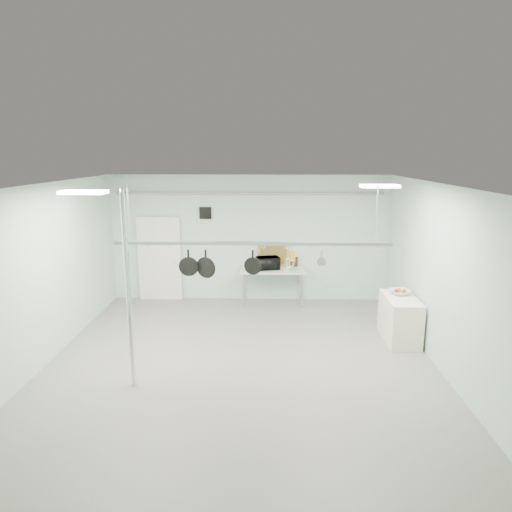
{
  "coord_description": "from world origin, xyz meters",
  "views": [
    {
      "loc": [
        0.49,
        -7.37,
        3.71
      ],
      "look_at": [
        0.26,
        1.0,
        1.82
      ],
      "focal_mm": 32.0,
      "sensor_mm": 36.0,
      "label": 1
    }
  ],
  "objects_px": {
    "chrome_pole": "(128,292)",
    "fruit_bowl": "(400,292)",
    "side_cabinet": "(400,319)",
    "skillet_right": "(253,262)",
    "prep_table": "(273,272)",
    "microwave": "(268,263)",
    "skillet_mid": "(206,264)",
    "pot_rack": "(252,242)",
    "coffee_canister": "(275,265)",
    "skillet_left": "(188,263)"
  },
  "relations": [
    {
      "from": "chrome_pole",
      "to": "coffee_canister",
      "type": "height_order",
      "value": "chrome_pole"
    },
    {
      "from": "side_cabinet",
      "to": "pot_rack",
      "type": "distance_m",
      "value": 3.62
    },
    {
      "from": "chrome_pole",
      "to": "fruit_bowl",
      "type": "xyz_separation_m",
      "value": [
        4.88,
        2.21,
        -0.65
      ]
    },
    {
      "from": "prep_table",
      "to": "microwave",
      "type": "xyz_separation_m",
      "value": [
        -0.12,
        0.01,
        0.23
      ]
    },
    {
      "from": "side_cabinet",
      "to": "microwave",
      "type": "bearing_deg",
      "value": 140.45
    },
    {
      "from": "fruit_bowl",
      "to": "skillet_mid",
      "type": "xyz_separation_m",
      "value": [
        -3.78,
        -1.31,
        0.88
      ]
    },
    {
      "from": "microwave",
      "to": "fruit_bowl",
      "type": "relative_size",
      "value": 1.39
    },
    {
      "from": "side_cabinet",
      "to": "pot_rack",
      "type": "bearing_deg",
      "value": -159.55
    },
    {
      "from": "coffee_canister",
      "to": "skillet_right",
      "type": "relative_size",
      "value": 0.51
    },
    {
      "from": "microwave",
      "to": "skillet_mid",
      "type": "distance_m",
      "value": 3.56
    },
    {
      "from": "pot_rack",
      "to": "microwave",
      "type": "height_order",
      "value": "pot_rack"
    },
    {
      "from": "chrome_pole",
      "to": "side_cabinet",
      "type": "distance_m",
      "value": 5.37
    },
    {
      "from": "microwave",
      "to": "fruit_bowl",
      "type": "distance_m",
      "value": 3.36
    },
    {
      "from": "chrome_pole",
      "to": "prep_table",
      "type": "distance_m",
      "value": 4.85
    },
    {
      "from": "chrome_pole",
      "to": "pot_rack",
      "type": "bearing_deg",
      "value": 25.35
    },
    {
      "from": "skillet_right",
      "to": "prep_table",
      "type": "bearing_deg",
      "value": 97.76
    },
    {
      "from": "side_cabinet",
      "to": "coffee_canister",
      "type": "xyz_separation_m",
      "value": [
        -2.5,
        2.23,
        0.56
      ]
    },
    {
      "from": "chrome_pole",
      "to": "prep_table",
      "type": "height_order",
      "value": "chrome_pole"
    },
    {
      "from": "microwave",
      "to": "fruit_bowl",
      "type": "height_order",
      "value": "microwave"
    },
    {
      "from": "prep_table",
      "to": "pot_rack",
      "type": "xyz_separation_m",
      "value": [
        -0.4,
        -3.3,
        1.4
      ]
    },
    {
      "from": "chrome_pole",
      "to": "fruit_bowl",
      "type": "height_order",
      "value": "chrome_pole"
    },
    {
      "from": "chrome_pole",
      "to": "prep_table",
      "type": "relative_size",
      "value": 2.0
    },
    {
      "from": "microwave",
      "to": "skillet_mid",
      "type": "relative_size",
      "value": 1.08
    },
    {
      "from": "prep_table",
      "to": "skillet_mid",
      "type": "xyz_separation_m",
      "value": [
        -1.2,
        -3.3,
        1.0
      ]
    },
    {
      "from": "chrome_pole",
      "to": "side_cabinet",
      "type": "xyz_separation_m",
      "value": [
        4.85,
        2.0,
        -1.15
      ]
    },
    {
      "from": "coffee_canister",
      "to": "fruit_bowl",
      "type": "height_order",
      "value": "coffee_canister"
    },
    {
      "from": "pot_rack",
      "to": "side_cabinet",
      "type": "bearing_deg",
      "value": 20.45
    },
    {
      "from": "pot_rack",
      "to": "skillet_right",
      "type": "height_order",
      "value": "pot_rack"
    },
    {
      "from": "chrome_pole",
      "to": "skillet_mid",
      "type": "xyz_separation_m",
      "value": [
        1.1,
        0.9,
        0.23
      ]
    },
    {
      "from": "side_cabinet",
      "to": "skillet_mid",
      "type": "bearing_deg",
      "value": -163.65
    },
    {
      "from": "pot_rack",
      "to": "chrome_pole",
      "type": "bearing_deg",
      "value": -154.65
    },
    {
      "from": "chrome_pole",
      "to": "side_cabinet",
      "type": "relative_size",
      "value": 2.67
    },
    {
      "from": "fruit_bowl",
      "to": "skillet_right",
      "type": "height_order",
      "value": "skillet_right"
    },
    {
      "from": "chrome_pole",
      "to": "skillet_right",
      "type": "xyz_separation_m",
      "value": [
        1.92,
        0.9,
        0.28
      ]
    },
    {
      "from": "fruit_bowl",
      "to": "skillet_right",
      "type": "xyz_separation_m",
      "value": [
        -2.96,
        -1.31,
        0.93
      ]
    },
    {
      "from": "pot_rack",
      "to": "skillet_right",
      "type": "distance_m",
      "value": 0.35
    },
    {
      "from": "chrome_pole",
      "to": "microwave",
      "type": "xyz_separation_m",
      "value": [
        2.18,
        4.21,
        -0.54
      ]
    },
    {
      "from": "microwave",
      "to": "coffee_canister",
      "type": "distance_m",
      "value": 0.17
    },
    {
      "from": "fruit_bowl",
      "to": "skillet_mid",
      "type": "relative_size",
      "value": 0.77
    },
    {
      "from": "chrome_pole",
      "to": "side_cabinet",
      "type": "height_order",
      "value": "chrome_pole"
    },
    {
      "from": "microwave",
      "to": "pot_rack",
      "type": "bearing_deg",
      "value": 70.44
    },
    {
      "from": "fruit_bowl",
      "to": "chrome_pole",
      "type": "bearing_deg",
      "value": -155.65
    },
    {
      "from": "side_cabinet",
      "to": "prep_table",
      "type": "bearing_deg",
      "value": 139.21
    },
    {
      "from": "fruit_bowl",
      "to": "skillet_mid",
      "type": "distance_m",
      "value": 4.09
    },
    {
      "from": "fruit_bowl",
      "to": "microwave",
      "type": "bearing_deg",
      "value": 143.5
    },
    {
      "from": "prep_table",
      "to": "chrome_pole",
      "type": "bearing_deg",
      "value": -118.71
    },
    {
      "from": "chrome_pole",
      "to": "skillet_mid",
      "type": "height_order",
      "value": "chrome_pole"
    },
    {
      "from": "skillet_right",
      "to": "chrome_pole",
      "type": "bearing_deg",
      "value": -140.5
    },
    {
      "from": "fruit_bowl",
      "to": "skillet_left",
      "type": "xyz_separation_m",
      "value": [
        -4.08,
        -1.31,
        0.9
      ]
    },
    {
      "from": "side_cabinet",
      "to": "skillet_right",
      "type": "xyz_separation_m",
      "value": [
        -2.93,
        -1.1,
        1.43
      ]
    }
  ]
}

